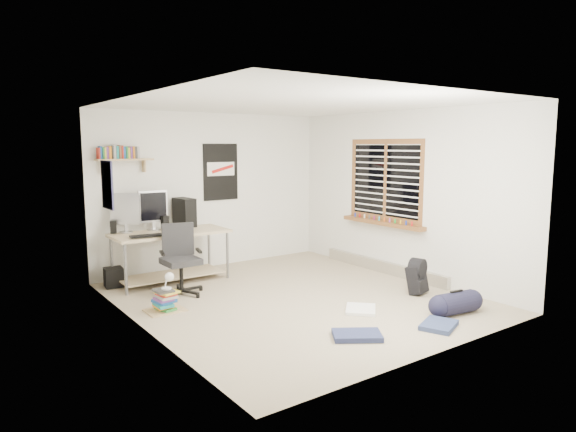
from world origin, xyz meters
TOP-DOWN VIEW (x-y plane):
  - floor at (0.00, 0.00)m, footprint 4.00×4.50m
  - ceiling at (0.00, 0.00)m, footprint 4.00×4.50m
  - back_wall at (0.00, 2.25)m, footprint 4.00×0.01m
  - left_wall at (-2.00, 0.00)m, footprint 0.01×4.50m
  - right_wall at (2.00, 0.00)m, footprint 0.01×4.50m
  - desk at (-0.97, 1.71)m, footprint 1.78×1.11m
  - monitor_left at (-1.52, 2.00)m, footprint 0.41×0.29m
  - monitor_right at (-1.11, 2.00)m, footprint 0.43×0.13m
  - pc_tower at (-0.61, 2.00)m, footprint 0.23×0.43m
  - keyboard at (-1.42, 1.47)m, footprint 0.45×0.21m
  - speaker_left at (-1.70, 2.00)m, footprint 0.11×0.11m
  - speaker_right at (-0.96, 1.93)m, footprint 0.10×0.10m
  - office_chair at (-1.12, 1.02)m, footprint 0.76×0.76m
  - wall_shelf at (-1.45, 2.14)m, footprint 0.80×0.22m
  - poster_back_wall at (0.15, 2.23)m, footprint 0.62×0.03m
  - poster_left_wall at (-1.99, 1.20)m, footprint 0.02×0.42m
  - window at (1.95, 0.30)m, footprint 0.10×1.50m
  - baseboard_heater at (1.96, 0.30)m, footprint 0.08×2.50m
  - backpack at (1.46, -0.81)m, footprint 0.33×0.29m
  - duffel_bag at (1.18, -1.63)m, footprint 0.30×0.30m
  - tshirt at (0.35, -0.89)m, footprint 0.54×0.54m
  - jeans_a at (-0.30, -1.51)m, footprint 0.59×0.54m
  - jeans_b at (0.65, -1.81)m, footprint 0.53×0.47m
  - book_stack at (-1.58, 0.49)m, footprint 0.59×0.54m
  - desk_lamp at (-1.56, 0.47)m, footprint 0.16×0.22m
  - subwoofer at (-1.75, 1.92)m, footprint 0.27×0.27m

SIDE VIEW (x-z plane):
  - floor at x=0.00m, z-range -0.01..0.00m
  - tshirt at x=0.35m, z-range 0.00..0.04m
  - jeans_b at x=0.65m, z-range 0.00..0.05m
  - jeans_a at x=-0.30m, z-range 0.00..0.06m
  - baseboard_heater at x=1.96m, z-range 0.00..0.18m
  - duffel_bag at x=1.18m, z-range -0.12..0.40m
  - subwoofer at x=-1.75m, z-range 0.00..0.28m
  - book_stack at x=-1.58m, z-range -0.01..0.31m
  - backpack at x=1.46m, z-range 0.01..0.39m
  - desk at x=-0.97m, z-range -0.01..0.74m
  - desk_lamp at x=-1.56m, z-range 0.28..0.48m
  - office_chair at x=-1.12m, z-range 0.02..0.96m
  - keyboard at x=-1.42m, z-range 0.75..0.78m
  - speaker_left at x=-1.70m, z-range 0.75..0.93m
  - speaker_right at x=-0.96m, z-range 0.75..0.95m
  - pc_tower at x=-0.61m, z-range 0.75..1.19m
  - monitor_left at x=-1.52m, z-range 0.75..1.21m
  - monitor_right at x=-1.11m, z-range 0.75..1.22m
  - back_wall at x=0.00m, z-range 0.00..2.50m
  - left_wall at x=-2.00m, z-range 0.00..2.50m
  - right_wall at x=2.00m, z-range 0.00..2.50m
  - window at x=1.95m, z-range 0.82..2.08m
  - poster_left_wall at x=-1.99m, z-range 1.20..1.80m
  - poster_back_wall at x=0.15m, z-range 1.09..2.01m
  - wall_shelf at x=-1.45m, z-range 1.66..1.90m
  - ceiling at x=0.00m, z-range 2.50..2.51m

